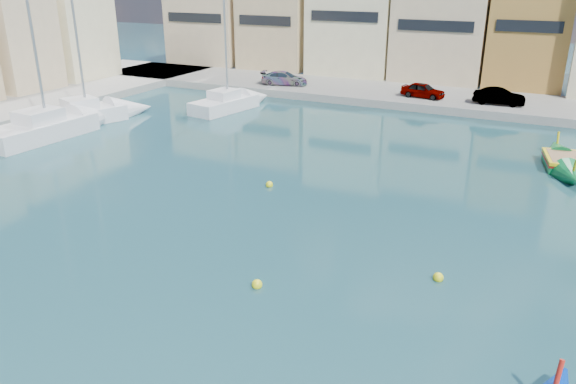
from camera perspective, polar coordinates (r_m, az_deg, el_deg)
The scene contains 8 objects.
ground at distance 16.97m, azimuth 5.51°, elevation -13.76°, with size 160.00×160.00×0.00m, color #113134.
north_quay at distance 46.29m, azimuth 20.04°, elevation 8.41°, with size 80.00×8.00×0.60m, color gray.
parked_cars at distance 46.23m, azimuth 9.73°, elevation 10.50°, with size 21.63×2.51×1.21m.
luzzu_green at distance 33.32m, azimuth 26.19°, elevation 2.62°, with size 3.08×7.30×2.23m.
yacht_north at distance 44.02m, azimuth -4.96°, elevation 9.16°, with size 3.63×8.21×10.59m.
yacht_midnorth at distance 42.12m, azimuth -18.04°, elevation 7.68°, with size 5.33×8.53×11.64m.
yacht_mid at distance 39.56m, azimuth -21.36°, elevation 6.46°, with size 3.22×10.11×12.59m.
mooring_buoys at distance 20.45m, azimuth 16.53°, elevation -7.76°, with size 23.59×19.09×0.36m.
Camera 1 is at (4.66, -13.07, 9.77)m, focal length 35.00 mm.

